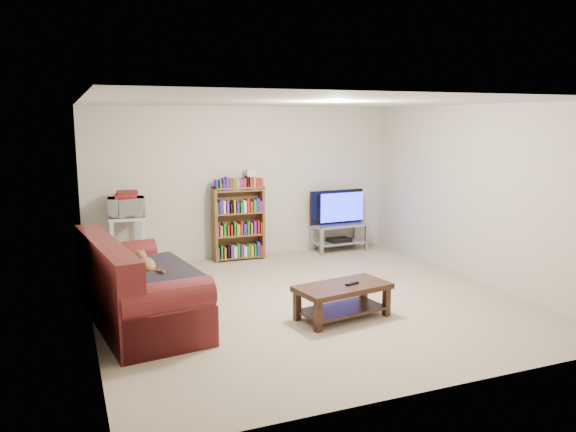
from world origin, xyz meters
name	(u,v)px	position (x,y,z in m)	size (l,w,h in m)	color
floor	(308,301)	(0.00, 0.00, 0.00)	(5.00, 5.00, 0.00)	#BDA88C
ceiling	(309,102)	(0.00, 0.00, 2.40)	(5.00, 5.00, 0.00)	white
wall_back	(245,183)	(0.00, 2.50, 1.20)	(5.00, 5.00, 0.00)	beige
wall_front	(438,248)	(0.00, -2.50, 1.20)	(5.00, 5.00, 0.00)	beige
wall_left	(86,218)	(-2.50, 0.00, 1.20)	(5.00, 5.00, 0.00)	beige
wall_right	(476,194)	(2.50, 0.00, 1.20)	(5.00, 5.00, 0.00)	beige
sofa	(132,293)	(-2.08, 0.04, 0.33)	(1.22, 2.30, 0.94)	maroon
blanket	(152,275)	(-1.87, -0.08, 0.55)	(0.85, 1.10, 0.10)	black
cat	(147,265)	(-1.90, 0.12, 0.61)	(0.24, 0.60, 0.18)	brown
coffee_table	(342,295)	(0.11, -0.70, 0.27)	(1.13, 0.69, 0.38)	black
remote	(352,284)	(0.22, -0.73, 0.40)	(0.17, 0.05, 0.02)	black
tv_stand	(339,233)	(1.57, 2.23, 0.31)	(0.94, 0.46, 0.46)	#999EA3
television	(340,207)	(1.57, 2.23, 0.74)	(0.99, 0.13, 0.57)	black
dvd_player	(339,240)	(1.57, 2.23, 0.19)	(0.37, 0.26, 0.06)	black
bookshelf	(239,222)	(-0.17, 2.30, 0.60)	(0.81, 0.27, 1.17)	brown
shelf_clutter	(244,179)	(-0.08, 2.31, 1.27)	(0.59, 0.18, 0.28)	silver
microwave_stand	(128,237)	(-1.88, 2.17, 0.53)	(0.54, 0.40, 0.82)	silver
microwave	(126,207)	(-1.88, 2.17, 0.96)	(0.51, 0.34, 0.28)	silver
game_boxes	(126,196)	(-1.88, 2.17, 1.13)	(0.30, 0.26, 0.05)	maroon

